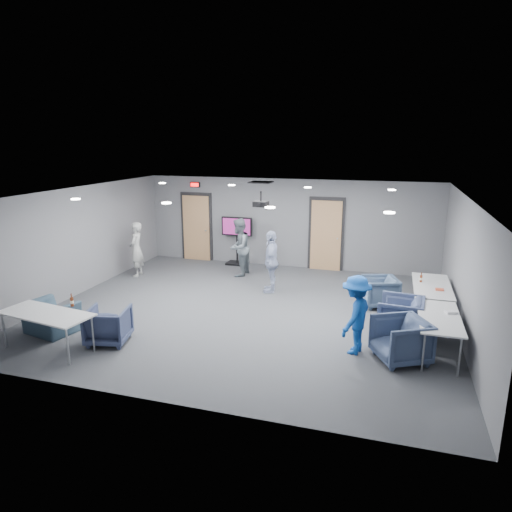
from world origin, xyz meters
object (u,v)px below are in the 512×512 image
(table_front_left, at_px, (46,315))
(person_d, at_px, (356,315))
(bottle_right, at_px, (421,279))
(chair_front_a, at_px, (108,325))
(table_right_a, at_px, (432,287))
(projector, at_px, (261,204))
(chair_right_a, at_px, (380,292))
(tv_stand, at_px, (237,238))
(person_a, at_px, (136,249))
(chair_right_c, at_px, (401,340))
(table_right_b, at_px, (439,319))
(chair_right_b, at_px, (400,316))
(chair_front_b, at_px, (50,318))
(person_c, at_px, (271,261))
(person_b, at_px, (239,247))
(bottle_front, at_px, (72,302))

(table_front_left, bearing_deg, person_d, 24.01)
(person_d, height_order, bottle_right, person_d)
(chair_front_a, distance_m, table_right_a, 6.87)
(table_front_left, height_order, projector, projector)
(chair_right_a, distance_m, tv_stand, 5.16)
(person_a, xyz_separation_m, chair_right_c, (7.25, -3.30, -0.39))
(table_right_b, bearing_deg, chair_right_c, 126.68)
(table_front_left, height_order, tv_stand, tv_stand)
(chair_right_b, bearing_deg, chair_front_b, -68.92)
(person_c, xyz_separation_m, chair_right_a, (2.73, -0.30, -0.45))
(bottle_right, bearing_deg, table_right_a, -37.86)
(chair_right_a, bearing_deg, chair_front_b, -78.02)
(table_right_b, height_order, projector, projector)
(chair_right_a, height_order, tv_stand, tv_stand)
(chair_front_b, distance_m, projector, 5.11)
(person_a, xyz_separation_m, person_b, (2.80, 0.89, 0.05))
(table_right_b, bearing_deg, bottle_front, 102.43)
(chair_right_c, bearing_deg, bottle_right, 142.63)
(table_front_left, relative_size, bottle_right, 8.44)
(tv_stand, bearing_deg, chair_right_a, -29.98)
(chair_right_c, distance_m, bottle_front, 6.15)
(projector, bearing_deg, chair_right_a, 18.25)
(person_b, distance_m, chair_right_b, 5.40)
(table_right_a, relative_size, tv_stand, 1.25)
(bottle_front, bearing_deg, person_d, 11.87)
(table_right_b, relative_size, tv_stand, 1.15)
(person_d, height_order, chair_front_b, person_d)
(person_a, height_order, chair_right_b, person_a)
(chair_right_b, relative_size, table_right_b, 0.50)
(chair_front_b, relative_size, table_right_b, 0.56)
(person_c, xyz_separation_m, tv_stand, (-1.71, 2.26, 0.05))
(person_b, height_order, bottle_right, person_b)
(person_b, bearing_deg, table_right_a, 73.42)
(chair_right_b, distance_m, bottle_front, 6.44)
(person_a, relative_size, table_right_a, 0.83)
(person_c, bearing_deg, table_right_b, 45.63)
(chair_right_c, distance_m, projector, 4.36)
(chair_right_b, relative_size, table_front_left, 0.46)
(person_a, distance_m, person_c, 4.07)
(person_a, relative_size, projector, 4.45)
(person_b, xyz_separation_m, chair_right_c, (4.45, -4.19, -0.44))
(person_c, bearing_deg, chair_right_a, 73.18)
(person_c, height_order, tv_stand, person_c)
(chair_right_b, bearing_deg, projector, -102.04)
(bottle_front, relative_size, tv_stand, 0.17)
(chair_right_c, relative_size, bottle_front, 3.39)
(chair_right_c, bearing_deg, chair_right_a, 161.25)
(chair_front_b, bearing_deg, tv_stand, -95.13)
(table_right_a, xyz_separation_m, table_front_left, (-6.95, -3.81, -0.00))
(chair_front_b, xyz_separation_m, bottle_right, (7.25, 3.34, 0.50))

